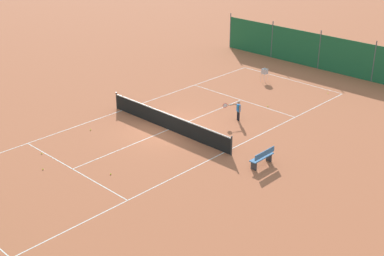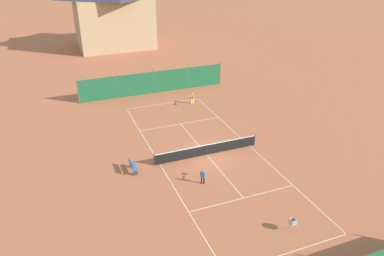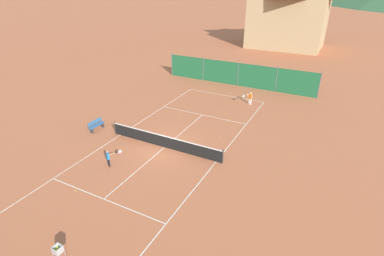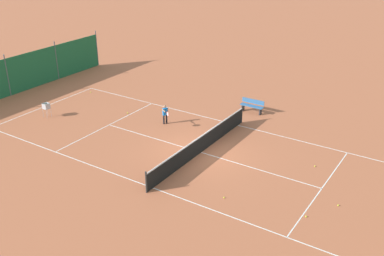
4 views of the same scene
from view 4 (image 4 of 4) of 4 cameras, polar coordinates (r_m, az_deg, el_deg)
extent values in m
plane|color=#B7603D|center=(23.36, 1.16, -3.11)|extent=(600.00, 600.00, 0.00)
cube|color=white|center=(30.76, -18.03, 2.68)|extent=(8.25, 0.05, 0.01)
cube|color=white|center=(26.59, 5.84, 0.36)|extent=(0.05, 23.85, 0.01)
cube|color=white|center=(20.45, -4.99, -7.58)|extent=(0.05, 23.85, 0.01)
cube|color=white|center=(21.16, 16.15, -7.38)|extent=(8.20, 0.05, 0.01)
cube|color=white|center=(26.94, -10.47, 0.40)|extent=(8.20, 0.05, 0.01)
cube|color=white|center=(23.36, 1.16, -3.11)|extent=(0.05, 12.80, 0.01)
cylinder|color=#2D2D2D|center=(26.75, 6.33, 1.72)|extent=(0.08, 0.08, 1.06)
cylinder|color=#2D2D2D|center=(19.88, -5.84, -6.87)|extent=(0.08, 0.08, 1.06)
cube|color=black|center=(23.16, 1.17, -2.12)|extent=(9.10, 0.02, 0.91)
cube|color=white|center=(22.95, 1.18, -1.06)|extent=(9.10, 0.04, 0.06)
cube|color=#1E6038|center=(33.11, -22.36, 5.95)|extent=(17.20, 0.04, 2.60)
cylinder|color=#59595E|center=(38.34, -11.98, 9.88)|extent=(0.08, 0.08, 2.90)
cylinder|color=#59595E|center=(35.54, -16.83, 8.21)|extent=(0.08, 0.08, 2.90)
cylinder|color=#59595E|center=(33.07, -22.40, 6.20)|extent=(0.08, 0.08, 2.90)
cylinder|color=black|center=(26.63, -3.25, 1.14)|extent=(0.10, 0.10, 0.56)
cylinder|color=black|center=(26.56, -3.60, 1.07)|extent=(0.10, 0.10, 0.56)
cube|color=blue|center=(26.40, -3.45, 2.09)|extent=(0.31, 0.27, 0.43)
sphere|color=#A37556|center=(26.28, -3.47, 2.75)|extent=(0.17, 0.17, 0.17)
cylinder|color=#A37556|center=(26.46, -3.11, 2.15)|extent=(0.06, 0.06, 0.43)
cylinder|color=#A37556|center=(26.09, -3.61, 2.21)|extent=(0.27, 0.40, 0.06)
cylinder|color=black|center=(25.82, -3.33, 1.97)|extent=(0.12, 0.19, 0.03)
torus|color=red|center=(25.62, -3.11, 1.79)|extent=(0.16, 0.26, 0.28)
cylinder|color=silver|center=(25.62, -3.11, 1.79)|extent=(0.13, 0.22, 0.25)
sphere|color=#CCE033|center=(22.82, 15.33, -4.69)|extent=(0.07, 0.07, 0.07)
sphere|color=#CCE033|center=(28.37, -8.20, 1.91)|extent=(0.07, 0.07, 0.07)
sphere|color=#CCE033|center=(32.37, -12.77, 4.44)|extent=(0.07, 0.07, 0.07)
sphere|color=#CCE033|center=(20.15, 18.08, -9.31)|extent=(0.07, 0.07, 0.07)
sphere|color=#CCE033|center=(19.11, 14.28, -10.83)|extent=(0.07, 0.07, 0.07)
sphere|color=#CCE033|center=(19.72, 4.09, -8.80)|extent=(0.07, 0.07, 0.07)
cylinder|color=#B7B7BC|center=(29.11, -17.88, 2.04)|extent=(0.02, 0.02, 0.55)
cylinder|color=#B7B7BC|center=(28.92, -18.39, 1.82)|extent=(0.02, 0.02, 0.55)
cylinder|color=#B7B7BC|center=(28.86, -17.45, 1.90)|extent=(0.02, 0.02, 0.55)
cylinder|color=#B7B7BC|center=(28.67, -17.96, 1.68)|extent=(0.02, 0.02, 0.55)
cube|color=#B7B7BC|center=(28.79, -17.99, 2.38)|extent=(0.34, 0.34, 0.02)
cube|color=#B7B7BC|center=(28.86, -18.25, 2.74)|extent=(0.34, 0.02, 0.34)
cube|color=#B7B7BC|center=(28.60, -17.81, 2.61)|extent=(0.34, 0.02, 0.34)
cube|color=#B7B7BC|center=(28.83, -17.78, 2.79)|extent=(0.02, 0.34, 0.34)
cube|color=#B7B7BC|center=(28.63, -18.29, 2.57)|extent=(0.02, 0.34, 0.34)
sphere|color=#CCE033|center=(28.82, -18.10, 2.47)|extent=(0.07, 0.07, 0.07)
sphere|color=#CCE033|center=(28.86, -18.06, 2.51)|extent=(0.07, 0.07, 0.07)
sphere|color=#CCE033|center=(28.63, -17.98, 2.35)|extent=(0.07, 0.07, 0.07)
sphere|color=#CCE033|center=(28.90, -17.98, 2.55)|extent=(0.07, 0.07, 0.07)
sphere|color=#CCE033|center=(28.69, -17.87, 2.41)|extent=(0.07, 0.07, 0.07)
sphere|color=#CCE033|center=(28.85, -18.16, 2.49)|extent=(0.07, 0.07, 0.07)
sphere|color=#CCE033|center=(28.79, -17.89, 2.60)|extent=(0.07, 0.07, 0.07)
sphere|color=#CCE033|center=(28.82, -17.85, 2.63)|extent=(0.07, 0.07, 0.07)
sphere|color=#CCE033|center=(28.84, -18.02, 2.62)|extent=(0.07, 0.07, 0.07)
sphere|color=#CCE033|center=(28.71, -18.21, 2.50)|extent=(0.07, 0.07, 0.07)
sphere|color=#CCE033|center=(28.80, -18.30, 2.56)|extent=(0.07, 0.07, 0.07)
sphere|color=#CCE033|center=(28.78, -18.03, 2.57)|extent=(0.07, 0.07, 0.07)
sphere|color=#CCE033|center=(28.72, -17.90, 2.67)|extent=(0.07, 0.07, 0.07)
sphere|color=#CCE033|center=(28.74, -17.71, 2.71)|extent=(0.07, 0.07, 0.07)
sphere|color=#CCE033|center=(28.74, -17.92, 2.68)|extent=(0.07, 0.07, 0.07)
sphere|color=#CCE033|center=(28.84, -17.91, 2.76)|extent=(0.07, 0.07, 0.07)
cube|color=#336699|center=(28.32, 7.61, 2.79)|extent=(0.36, 1.50, 0.05)
cube|color=#336699|center=(28.36, 7.78, 3.38)|extent=(0.04, 1.50, 0.28)
cube|color=#333338|center=(28.17, 8.68, 2.12)|extent=(0.32, 0.06, 0.44)
cube|color=#333338|center=(28.64, 6.51, 2.63)|extent=(0.32, 0.06, 0.44)
camera|label=1|loc=(38.22, 48.28, 19.12)|focal=50.00mm
camera|label=2|loc=(46.04, -20.77, 29.62)|focal=35.00mm
camera|label=3|loc=(27.57, -44.92, 18.70)|focal=28.00mm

